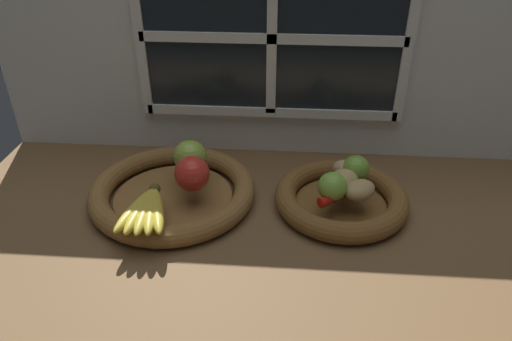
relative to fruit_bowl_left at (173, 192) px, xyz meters
The scene contains 13 objects.
ground_plane 21.77cm from the fruit_bowl_left, 10.31° to the right, with size 140.00×90.00×3.00cm, color brown.
back_wall 42.19cm from the fruit_bowl_left, 50.85° to the left, with size 140.00×4.60×55.00cm.
fruit_bowl_left is the anchor object (origin of this frame).
fruit_bowl_right 38.22cm from the fruit_bowl_left, ahead, with size 29.74×29.74×4.69cm.
apple_red_right 8.61cm from the fruit_bowl_left, 21.80° to the right, with size 7.77×7.77×7.77cm, color red.
apple_green_back 8.97cm from the fruit_bowl_left, 56.46° to the left, with size 7.72×7.72×7.72cm, color #8CAD3D.
banana_bunch_front 13.31cm from the fruit_bowl_left, 100.14° to the right, with size 11.26×17.13×2.77cm.
potato_small 41.87cm from the fruit_bowl_left, ahead, with size 7.14×5.25×4.25cm, color tan.
potato_back 40.79cm from the fruit_bowl_left, ahead, with size 8.32×4.76×4.57cm, color tan.
potato_large 38.53cm from the fruit_bowl_left, ahead, with size 7.19×5.93×4.62cm, color tan.
lime_near 36.26cm from the fruit_bowl_left, ahead, with size 6.28×6.28×6.28cm, color #7AAD3D.
lime_far 41.86cm from the fruit_bowl_left, ahead, with size 6.14×6.14×6.14cm, color #6B9E33.
chili_pepper 39.52cm from the fruit_bowl_left, ahead, with size 2.29×2.29×14.99cm, color red.
Camera 1 is at (4.59, -84.25, 62.92)cm, focal length 33.21 mm.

